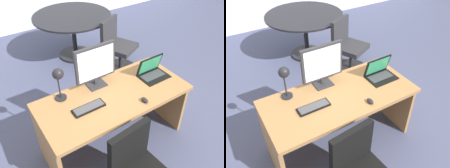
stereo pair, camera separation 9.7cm
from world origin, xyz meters
TOP-DOWN VIEW (x-y plane):
  - ground at (0.00, 1.50)m, footprint 12.00×12.00m
  - desk at (0.00, 0.04)m, footprint 1.60×0.74m
  - monitor at (-0.06, 0.25)m, footprint 0.46×0.16m
  - laptop at (0.56, 0.06)m, footprint 0.33×0.24m
  - keyboard at (-0.32, -0.03)m, footprint 0.33×0.11m
  - mouse at (0.20, -0.26)m, footprint 0.05×0.09m
  - desk_lamp at (-0.48, 0.24)m, footprint 0.12×0.14m
  - meeting_table at (0.55, 2.08)m, footprint 1.34×1.34m
  - meeting_chair_near at (0.95, 1.28)m, footprint 0.61×0.63m

SIDE VIEW (x-z plane):
  - ground at x=0.00m, z-range 0.00..0.00m
  - meeting_chair_near at x=0.95m, z-range -0.08..0.80m
  - desk at x=0.00m, z-range 0.16..0.89m
  - meeting_table at x=0.55m, z-range 0.21..0.99m
  - keyboard at x=-0.32m, z-range 0.73..0.75m
  - mouse at x=0.20m, z-range 0.73..0.77m
  - laptop at x=0.56m, z-range 0.69..0.92m
  - monitor at x=-0.06m, z-range 0.76..1.24m
  - desk_lamp at x=-0.48m, z-range 0.82..1.19m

